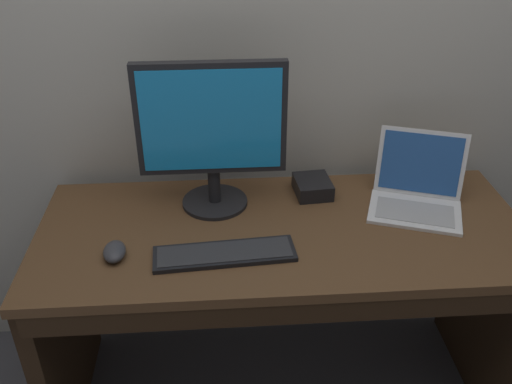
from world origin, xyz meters
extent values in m
cube|color=brown|center=(0.00, 0.00, 0.76)|extent=(1.61, 0.67, 0.03)
cube|color=#322113|center=(-0.78, 0.00, 0.37)|extent=(0.05, 0.62, 0.74)
cube|color=#322113|center=(0.78, 0.00, 0.37)|extent=(0.05, 0.62, 0.74)
cube|color=#322113|center=(0.00, -0.32, 0.70)|extent=(1.55, 0.02, 0.08)
cube|color=white|center=(0.46, 0.05, 0.78)|extent=(0.36, 0.30, 0.01)
cube|color=#ACACAC|center=(0.46, 0.04, 0.79)|extent=(0.29, 0.21, 0.00)
cube|color=white|center=(0.51, 0.18, 0.90)|extent=(0.31, 0.17, 0.23)
cube|color=#28569E|center=(0.50, 0.18, 0.90)|extent=(0.27, 0.15, 0.20)
cylinder|color=black|center=(-0.22, 0.16, 0.78)|extent=(0.23, 0.23, 0.01)
cylinder|color=black|center=(-0.22, 0.16, 0.85)|extent=(0.04, 0.04, 0.13)
cube|color=black|center=(-0.22, 0.15, 1.10)|extent=(0.49, 0.03, 0.38)
cube|color=#198CD8|center=(-0.22, 0.13, 1.10)|extent=(0.45, 0.00, 0.34)
cube|color=black|center=(-0.19, -0.14, 0.78)|extent=(0.44, 0.15, 0.01)
cube|color=#2D2D30|center=(-0.19, -0.14, 0.79)|extent=(0.41, 0.13, 0.00)
ellipsoid|color=#38383D|center=(-0.53, -0.12, 0.79)|extent=(0.07, 0.11, 0.04)
cube|color=black|center=(0.13, 0.21, 0.80)|extent=(0.14, 0.15, 0.06)
camera|label=1|loc=(-0.19, -1.49, 1.82)|focal=38.88mm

